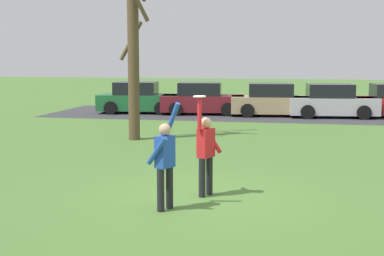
{
  "coord_description": "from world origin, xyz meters",
  "views": [
    {
      "loc": [
        2.0,
        -10.85,
        2.89
      ],
      "look_at": [
        -0.21,
        0.1,
        1.43
      ],
      "focal_mm": 51.27,
      "sensor_mm": 36.0,
      "label": 1
    }
  ],
  "objects_px": {
    "parked_car_green": "(138,99)",
    "parked_car_tan": "(273,101)",
    "person_catcher": "(206,149)",
    "parked_car_maroon": "(202,100)",
    "frisbee_disc": "(199,96)",
    "parked_car_silver": "(332,102)",
    "person_defender": "(165,159)",
    "bare_tree_tall": "(133,44)"
  },
  "relations": [
    {
      "from": "parked_car_green",
      "to": "parked_car_maroon",
      "type": "bearing_deg",
      "value": -5.03
    },
    {
      "from": "person_catcher",
      "to": "frisbee_disc",
      "type": "height_order",
      "value": "frisbee_disc"
    },
    {
      "from": "parked_car_maroon",
      "to": "bare_tree_tall",
      "type": "height_order",
      "value": "bare_tree_tall"
    },
    {
      "from": "frisbee_disc",
      "to": "parked_car_tan",
      "type": "relative_size",
      "value": 0.06
    },
    {
      "from": "parked_car_green",
      "to": "parked_car_tan",
      "type": "height_order",
      "value": "same"
    },
    {
      "from": "bare_tree_tall",
      "to": "person_catcher",
      "type": "bearing_deg",
      "value": -62.22
    },
    {
      "from": "frisbee_disc",
      "to": "parked_car_maroon",
      "type": "distance_m",
      "value": 16.51
    },
    {
      "from": "parked_car_green",
      "to": "bare_tree_tall",
      "type": "bearing_deg",
      "value": -80.05
    },
    {
      "from": "frisbee_disc",
      "to": "parked_car_silver",
      "type": "xyz_separation_m",
      "value": [
        3.41,
        16.01,
        -1.37
      ]
    },
    {
      "from": "person_defender",
      "to": "parked_car_green",
      "type": "relative_size",
      "value": 0.48
    },
    {
      "from": "parked_car_silver",
      "to": "bare_tree_tall",
      "type": "distance_m",
      "value": 11.45
    },
    {
      "from": "person_catcher",
      "to": "bare_tree_tall",
      "type": "distance_m",
      "value": 8.47
    },
    {
      "from": "person_defender",
      "to": "bare_tree_tall",
      "type": "distance_m",
      "value": 9.29
    },
    {
      "from": "person_catcher",
      "to": "parked_car_tan",
      "type": "height_order",
      "value": "person_catcher"
    },
    {
      "from": "parked_car_silver",
      "to": "person_defender",
      "type": "bearing_deg",
      "value": -109.08
    },
    {
      "from": "person_catcher",
      "to": "frisbee_disc",
      "type": "relative_size",
      "value": 8.21
    },
    {
      "from": "person_defender",
      "to": "parked_car_maroon",
      "type": "xyz_separation_m",
      "value": [
        -2.44,
        17.18,
        -0.25
      ]
    },
    {
      "from": "person_defender",
      "to": "parked_car_tan",
      "type": "relative_size",
      "value": 0.48
    },
    {
      "from": "parked_car_maroon",
      "to": "parked_car_tan",
      "type": "height_order",
      "value": "same"
    },
    {
      "from": "parked_car_tan",
      "to": "bare_tree_tall",
      "type": "height_order",
      "value": "bare_tree_tall"
    },
    {
      "from": "parked_car_maroon",
      "to": "bare_tree_tall",
      "type": "relative_size",
      "value": 0.62
    },
    {
      "from": "frisbee_disc",
      "to": "parked_car_silver",
      "type": "relative_size",
      "value": 0.06
    },
    {
      "from": "person_catcher",
      "to": "parked_car_green",
      "type": "height_order",
      "value": "person_catcher"
    },
    {
      "from": "frisbee_disc",
      "to": "parked_car_maroon",
      "type": "relative_size",
      "value": 0.06
    },
    {
      "from": "person_catcher",
      "to": "bare_tree_tall",
      "type": "bearing_deg",
      "value": -126.64
    },
    {
      "from": "parked_car_maroon",
      "to": "person_defender",
      "type": "bearing_deg",
      "value": -88.14
    },
    {
      "from": "person_defender",
      "to": "parked_car_silver",
      "type": "distance_m",
      "value": 17.44
    },
    {
      "from": "parked_car_tan",
      "to": "person_catcher",
      "type": "bearing_deg",
      "value": -98.07
    },
    {
      "from": "person_defender",
      "to": "parked_car_tan",
      "type": "distance_m",
      "value": 17.12
    },
    {
      "from": "parked_car_green",
      "to": "parked_car_tan",
      "type": "distance_m",
      "value": 6.83
    },
    {
      "from": "person_defender",
      "to": "parked_car_maroon",
      "type": "distance_m",
      "value": 17.35
    },
    {
      "from": "parked_car_tan",
      "to": "parked_car_silver",
      "type": "height_order",
      "value": "same"
    },
    {
      "from": "person_defender",
      "to": "parked_car_green",
      "type": "bearing_deg",
      "value": 44.17
    },
    {
      "from": "person_catcher",
      "to": "parked_car_maroon",
      "type": "distance_m",
      "value": 16.27
    },
    {
      "from": "parked_car_maroon",
      "to": "parked_car_silver",
      "type": "bearing_deg",
      "value": -7.83
    },
    {
      "from": "person_catcher",
      "to": "parked_car_maroon",
      "type": "bearing_deg",
      "value": -143.76
    },
    {
      "from": "parked_car_tan",
      "to": "parked_car_maroon",
      "type": "bearing_deg",
      "value": 172.3
    },
    {
      "from": "person_catcher",
      "to": "person_defender",
      "type": "xyz_separation_m",
      "value": [
        -0.57,
        -1.19,
        -0.0
      ]
    },
    {
      "from": "frisbee_disc",
      "to": "parked_car_green",
      "type": "height_order",
      "value": "frisbee_disc"
    },
    {
      "from": "parked_car_silver",
      "to": "parked_car_green",
      "type": "bearing_deg",
      "value": 173.14
    },
    {
      "from": "frisbee_disc",
      "to": "parked_car_green",
      "type": "bearing_deg",
      "value": 111.12
    },
    {
      "from": "person_defender",
      "to": "parked_car_silver",
      "type": "bearing_deg",
      "value": 12.72
    }
  ]
}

